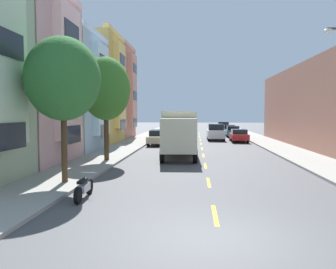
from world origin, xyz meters
TOP-DOWN VIEW (x-y plane):
  - ground_plane at (0.00, 30.00)m, footprint 160.00×160.00m
  - sidewalk_left at (-7.10, 28.00)m, footprint 3.20×120.00m
  - sidewalk_right at (7.10, 28.00)m, footprint 3.20×120.00m
  - lane_centerline_dashes at (0.00, 24.50)m, footprint 0.14×47.20m
  - townhouse_third_powder_blue at (-15.05, 18.99)m, footprint 13.52×6.95m
  - townhouse_fourth_mustard at (-15.49, 26.14)m, footprint 14.39×6.95m
  - townhouse_fifth_terracotta at (-13.85, 33.28)m, footprint 11.12×6.95m
  - street_tree_nearest at (-6.40, 5.94)m, footprint 3.26×3.26m
  - street_tree_second at (-6.40, 13.03)m, footprint 3.15×3.15m
  - delivery_box_truck at (-1.81, 16.18)m, footprint 2.69×7.90m
  - parked_pickup_silver at (4.21, 49.24)m, footprint 2.13×5.35m
  - parked_sedan_red at (4.24, 29.41)m, footprint 1.89×4.54m
  - parked_hatchback_teal at (4.42, 37.36)m, footprint 1.81×4.03m
  - parked_sedan_navy at (4.50, 43.57)m, footprint 1.92×4.55m
  - parked_wagon_champagne at (-4.34, 25.23)m, footprint 1.82×4.70m
  - moving_white_sedan at (1.80, 31.87)m, footprint 1.95×4.80m
  - parked_motorcycle at (-4.75, 3.64)m, footprint 0.62×2.05m

SIDE VIEW (x-z plane):
  - ground_plane at x=0.00m, z-range 0.00..0.00m
  - lane_centerline_dashes at x=0.00m, z-range 0.00..0.01m
  - sidewalk_left at x=-7.10m, z-range 0.00..0.14m
  - sidewalk_right at x=7.10m, z-range 0.00..0.14m
  - parked_motorcycle at x=-4.75m, z-range -0.04..0.86m
  - parked_sedan_red at x=4.24m, z-range 0.03..1.46m
  - parked_sedan_navy at x=4.50m, z-range 0.03..1.46m
  - parked_hatchback_teal at x=4.42m, z-range 0.01..1.51m
  - parked_wagon_champagne at x=-4.34m, z-range 0.05..1.55m
  - parked_pickup_silver at x=4.21m, z-range -0.04..1.69m
  - moving_white_sedan at x=1.80m, z-range 0.02..1.95m
  - delivery_box_truck at x=-1.81m, z-range 0.23..3.56m
  - street_tree_nearest at x=-6.40m, z-range 1.48..7.87m
  - street_tree_second at x=-6.40m, z-range 1.41..8.10m
  - townhouse_third_powder_blue at x=-15.05m, z-range -0.20..9.72m
  - townhouse_fourth_mustard at x=-15.49m, z-range -0.20..11.39m
  - townhouse_fifth_terracotta at x=-13.85m, z-range -0.20..11.50m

